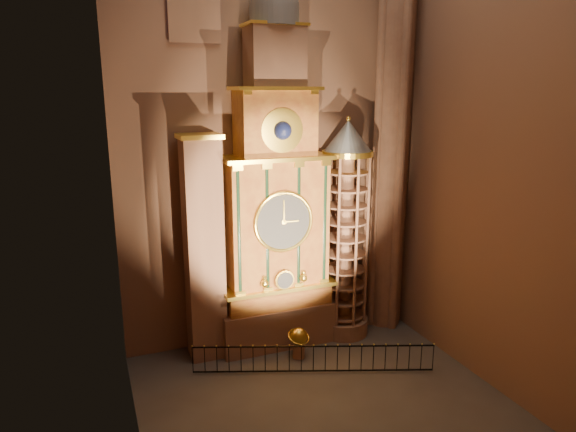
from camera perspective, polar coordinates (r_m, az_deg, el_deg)
name	(u,v)px	position (r m, az deg, el deg)	size (l,w,h in m)	color
floor	(319,396)	(21.93, 3.51, -19.33)	(14.00, 14.00, 0.00)	#383330
wall_back	(267,112)	(23.93, -2.32, 11.46)	(22.00, 22.00, 0.00)	brown
wall_left	(115,124)	(16.61, -18.65, 9.70)	(22.00, 22.00, 0.00)	brown
wall_right	(482,115)	(22.32, 20.74, 10.43)	(22.00, 22.00, 0.00)	brown
astronomical_clock	(276,209)	(23.55, -1.37, 0.80)	(5.60, 2.41, 16.70)	#8C634C
portrait_tower	(204,249)	(23.05, -9.33, -3.61)	(1.80, 1.60, 10.20)	#8C634C
stair_turret	(345,232)	(25.06, 6.38, -1.80)	(2.50, 2.50, 10.80)	#8C634C
gothic_pier	(393,111)	(25.74, 11.64, 11.37)	(2.04, 2.04, 22.00)	#8C634C
celestial_globe	(299,340)	(24.12, 1.19, -13.61)	(1.21, 1.17, 1.46)	#8C634C
iron_railing	(313,359)	(23.04, 2.83, -15.59)	(9.77, 3.72, 1.24)	black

